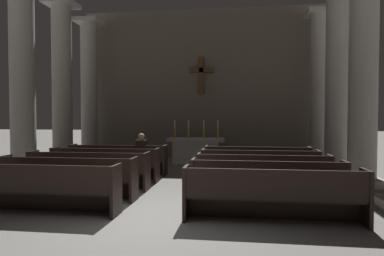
% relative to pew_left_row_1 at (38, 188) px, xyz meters
% --- Properties ---
extents(ground_plane, '(80.00, 80.00, 0.00)m').
position_rel_pew_left_row_1_xyz_m(ground_plane, '(2.17, 0.04, -0.48)').
color(ground_plane, slate).
extents(pew_left_row_1, '(3.10, 0.50, 0.95)m').
position_rel_pew_left_row_1_xyz_m(pew_left_row_1, '(0.00, 0.00, 0.00)').
color(pew_left_row_1, black).
rests_on(pew_left_row_1, ground).
extents(pew_left_row_2, '(3.10, 0.50, 0.95)m').
position_rel_pew_left_row_1_xyz_m(pew_left_row_2, '(0.00, 1.07, 0.00)').
color(pew_left_row_2, black).
rests_on(pew_left_row_2, ground).
extents(pew_left_row_3, '(3.10, 0.50, 0.95)m').
position_rel_pew_left_row_1_xyz_m(pew_left_row_3, '(0.00, 2.14, 0.00)').
color(pew_left_row_3, black).
rests_on(pew_left_row_3, ground).
extents(pew_left_row_4, '(3.10, 0.50, 0.95)m').
position_rel_pew_left_row_1_xyz_m(pew_left_row_4, '(0.00, 3.21, 0.00)').
color(pew_left_row_4, black).
rests_on(pew_left_row_4, ground).
extents(pew_left_row_5, '(3.10, 0.50, 0.95)m').
position_rel_pew_left_row_1_xyz_m(pew_left_row_5, '(0.00, 4.28, 0.00)').
color(pew_left_row_5, black).
rests_on(pew_left_row_5, ground).
extents(pew_right_row_1, '(3.10, 0.50, 0.95)m').
position_rel_pew_left_row_1_xyz_m(pew_right_row_1, '(4.34, 0.00, 0.00)').
color(pew_right_row_1, black).
rests_on(pew_right_row_1, ground).
extents(pew_right_row_2, '(3.10, 0.50, 0.95)m').
position_rel_pew_left_row_1_xyz_m(pew_right_row_2, '(4.34, 1.07, 0.00)').
color(pew_right_row_2, black).
rests_on(pew_right_row_2, ground).
extents(pew_right_row_3, '(3.10, 0.50, 0.95)m').
position_rel_pew_left_row_1_xyz_m(pew_right_row_3, '(4.34, 2.14, 0.00)').
color(pew_right_row_3, black).
rests_on(pew_right_row_3, ground).
extents(pew_right_row_4, '(3.10, 0.50, 0.95)m').
position_rel_pew_left_row_1_xyz_m(pew_right_row_4, '(4.34, 3.21, 0.00)').
color(pew_right_row_4, black).
rests_on(pew_right_row_4, ground).
extents(pew_right_row_5, '(3.10, 0.50, 0.95)m').
position_rel_pew_left_row_1_xyz_m(pew_right_row_5, '(4.34, 4.28, 0.00)').
color(pew_right_row_5, black).
rests_on(pew_right_row_5, ground).
extents(column_left_second, '(1.08, 1.08, 6.09)m').
position_rel_pew_left_row_1_xyz_m(column_left_second, '(-2.70, 3.52, 2.48)').
color(column_left_second, '#ADA89E').
rests_on(column_left_second, ground).
extents(column_right_second, '(1.08, 1.08, 6.09)m').
position_rel_pew_left_row_1_xyz_m(column_right_second, '(7.04, 3.52, 2.48)').
color(column_right_second, '#ADA89E').
rests_on(column_right_second, ground).
extents(column_left_third, '(1.08, 1.08, 6.09)m').
position_rel_pew_left_row_1_xyz_m(column_left_third, '(-2.70, 5.84, 2.48)').
color(column_left_third, '#ADA89E').
rests_on(column_left_third, ground).
extents(column_right_third, '(1.08, 1.08, 6.09)m').
position_rel_pew_left_row_1_xyz_m(column_right_third, '(7.04, 5.84, 2.48)').
color(column_right_third, '#ADA89E').
rests_on(column_right_third, ground).
extents(column_left_fourth, '(1.08, 1.08, 6.09)m').
position_rel_pew_left_row_1_xyz_m(column_left_fourth, '(-2.70, 8.15, 2.48)').
color(column_left_fourth, '#ADA89E').
rests_on(column_left_fourth, ground).
extents(column_right_fourth, '(1.08, 1.08, 6.09)m').
position_rel_pew_left_row_1_xyz_m(column_right_fourth, '(7.04, 8.15, 2.48)').
color(column_right_fourth, '#ADA89E').
rests_on(column_right_fourth, ground).
extents(altar, '(2.20, 0.90, 1.01)m').
position_rel_pew_left_row_1_xyz_m(altar, '(2.17, 7.08, 0.06)').
color(altar, '#BCB7AD').
rests_on(altar, ground).
extents(candlestick_outer_left, '(0.16, 0.16, 0.71)m').
position_rel_pew_left_row_1_xyz_m(candlestick_outer_left, '(1.32, 7.08, 0.76)').
color(candlestick_outer_left, '#B79338').
rests_on(candlestick_outer_left, altar).
extents(candlestick_inner_left, '(0.16, 0.16, 0.71)m').
position_rel_pew_left_row_1_xyz_m(candlestick_inner_left, '(1.87, 7.08, 0.76)').
color(candlestick_inner_left, '#B79338').
rests_on(candlestick_inner_left, altar).
extents(candlestick_inner_right, '(0.16, 0.16, 0.71)m').
position_rel_pew_left_row_1_xyz_m(candlestick_inner_right, '(2.47, 7.08, 0.76)').
color(candlestick_inner_right, '#B79338').
rests_on(candlestick_inner_right, altar).
extents(candlestick_outer_right, '(0.16, 0.16, 0.71)m').
position_rel_pew_left_row_1_xyz_m(candlestick_outer_right, '(3.02, 7.08, 0.76)').
color(candlestick_outer_right, '#B79338').
rests_on(candlestick_outer_right, altar).
extents(apse_with_cross, '(10.89, 0.45, 6.69)m').
position_rel_pew_left_row_1_xyz_m(apse_with_cross, '(2.17, 9.31, 2.87)').
color(apse_with_cross, '#706656').
rests_on(apse_with_cross, ground).
extents(lone_worshipper, '(0.32, 0.43, 1.32)m').
position_rel_pew_left_row_1_xyz_m(lone_worshipper, '(0.78, 4.32, 0.22)').
color(lone_worshipper, '#26262B').
rests_on(lone_worshipper, ground).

